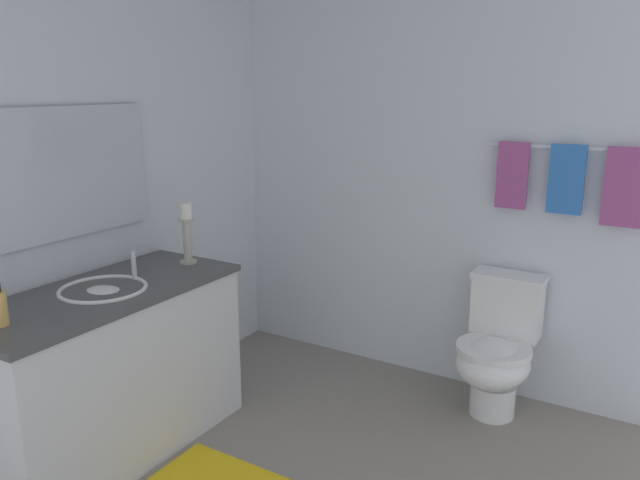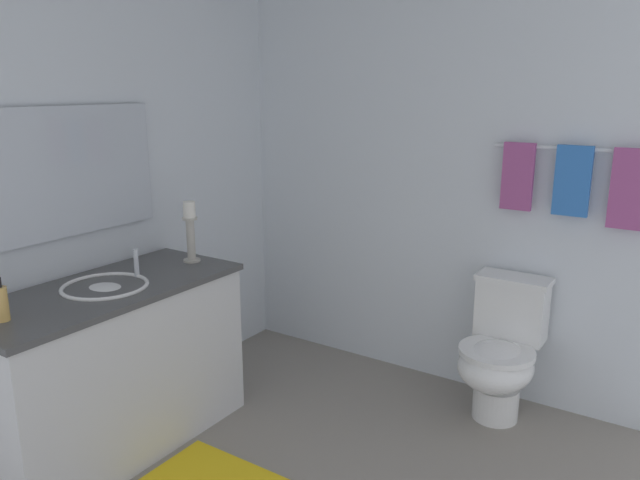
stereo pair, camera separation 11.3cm
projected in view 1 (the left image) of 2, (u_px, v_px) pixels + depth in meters
name	position (u px, v px, depth m)	size (l,w,h in m)	color
wall_back	(431.00, 176.00, 3.53)	(2.57, 0.04, 2.45)	silver
wall_left	(68.00, 194.00, 2.96)	(0.04, 2.94, 2.45)	silver
vanity_cabinet	(111.00, 372.00, 2.90)	(0.58, 1.30, 0.82)	silver
sink_basin	(104.00, 298.00, 2.81)	(0.40, 0.40, 0.24)	white
mirror	(52.00, 175.00, 2.82)	(0.02, 1.10, 0.62)	silver
candle_holder_tall	(187.00, 231.00, 3.19)	(0.09, 0.09, 0.32)	#B7B2A5
soap_bottle	(0.00, 308.00, 2.37)	(0.06, 0.06, 0.18)	#E5B259
toilet	(497.00, 350.00, 3.25)	(0.39, 0.54, 0.75)	white
towel_bar	(570.00, 148.00, 3.06)	(0.02, 0.02, 0.81)	silver
towel_near_vanity	(512.00, 175.00, 3.22)	(0.16, 0.03, 0.35)	#A54C8C
towel_center	(567.00, 179.00, 3.08)	(0.17, 0.03, 0.35)	blue
towel_near_corner	(625.00, 187.00, 2.95)	(0.19, 0.03, 0.39)	#A54C8C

